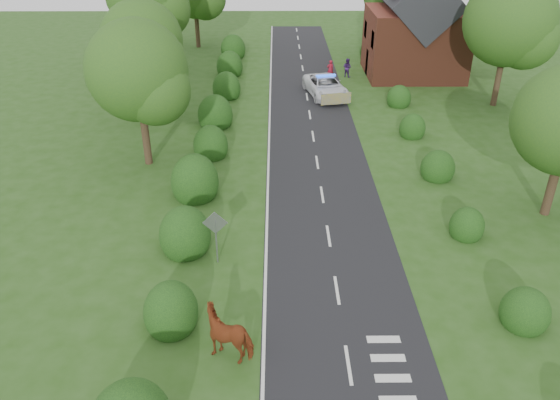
{
  "coord_description": "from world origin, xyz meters",
  "views": [
    {
      "loc": [
        -2.43,
        -17.37,
        14.01
      ],
      "look_at": [
        -2.26,
        5.16,
        1.3
      ],
      "focal_mm": 35.0,
      "sensor_mm": 36.0,
      "label": 1
    }
  ],
  "objects_px": {
    "road_sign": "(216,230)",
    "cow": "(231,335)",
    "pedestrian_purple": "(347,68)",
    "police_van": "(326,86)",
    "pedestrian_red": "(330,70)"
  },
  "relations": [
    {
      "from": "road_sign",
      "to": "cow",
      "type": "relative_size",
      "value": 1.15
    },
    {
      "from": "cow",
      "to": "road_sign",
      "type": "bearing_deg",
      "value": -152.32
    },
    {
      "from": "cow",
      "to": "police_van",
      "type": "distance_m",
      "value": 28.1
    },
    {
      "from": "pedestrian_red",
      "to": "police_van",
      "type": "bearing_deg",
      "value": 67.29
    },
    {
      "from": "pedestrian_purple",
      "to": "police_van",
      "type": "bearing_deg",
      "value": 103.4
    },
    {
      "from": "police_van",
      "to": "pedestrian_purple",
      "type": "xyz_separation_m",
      "value": [
        2.29,
        5.15,
        0.03
      ]
    },
    {
      "from": "road_sign",
      "to": "police_van",
      "type": "xyz_separation_m",
      "value": [
        6.45,
        22.24,
        -0.88
      ]
    },
    {
      "from": "pedestrian_red",
      "to": "road_sign",
      "type": "bearing_deg",
      "value": 61.75
    },
    {
      "from": "cow",
      "to": "pedestrian_purple",
      "type": "relative_size",
      "value": 1.37
    },
    {
      "from": "cow",
      "to": "pedestrian_purple",
      "type": "bearing_deg",
      "value": -176.05
    },
    {
      "from": "pedestrian_purple",
      "to": "road_sign",
      "type": "bearing_deg",
      "value": 109.65
    },
    {
      "from": "police_van",
      "to": "pedestrian_purple",
      "type": "distance_m",
      "value": 5.63
    },
    {
      "from": "road_sign",
      "to": "police_van",
      "type": "height_order",
      "value": "road_sign"
    },
    {
      "from": "road_sign",
      "to": "pedestrian_red",
      "type": "relative_size",
      "value": 1.57
    },
    {
      "from": "road_sign",
      "to": "police_van",
      "type": "distance_m",
      "value": 23.17
    }
  ]
}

